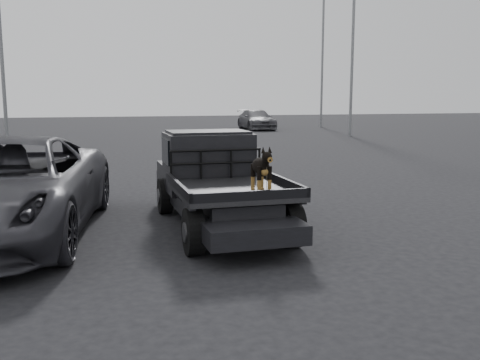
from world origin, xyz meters
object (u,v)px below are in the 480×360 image
object	(u,v)px
parked_suv	(6,188)
distant_car_b	(256,120)
floodlight_mid	(353,31)
floodlight_far	(323,36)
flatbed_ute	(219,203)
dog	(261,170)

from	to	relation	value
parked_suv	distant_car_b	distance (m)	31.89
floodlight_mid	floodlight_far	size ratio (longest dim) A/B	0.88
parked_suv	floodlight_far	distance (m)	36.87
floodlight_far	flatbed_ute	bearing A→B (deg)	-117.69
floodlight_far	distant_car_b	bearing A→B (deg)	-164.92
flatbed_ute	floodlight_mid	xyz separation A→B (m)	(13.58, 20.76, 6.01)
flatbed_ute	floodlight_far	world-z (taller)	floodlight_far
parked_suv	distant_car_b	size ratio (longest dim) A/B	1.25
dog	floodlight_mid	world-z (taller)	floodlight_mid
dog	distant_car_b	distance (m)	31.97
flatbed_ute	floodlight_far	distance (m)	35.31
dog	distant_car_b	xyz separation A→B (m)	(9.64, 30.48, -0.55)
parked_suv	floodlight_mid	size ratio (longest dim) A/B	0.54
floodlight_mid	parked_suv	bearing A→B (deg)	-130.38
flatbed_ute	parked_suv	xyz separation A→B (m)	(-3.82, 0.31, 0.43)
flatbed_ute	distant_car_b	xyz separation A→B (m)	(10.02, 29.04, 0.28)
dog	floodlight_mid	bearing A→B (deg)	59.26
dog	floodlight_mid	distance (m)	26.35
dog	flatbed_ute	bearing A→B (deg)	104.61
flatbed_ute	floodlight_mid	world-z (taller)	floodlight_mid
flatbed_ute	distant_car_b	world-z (taller)	distant_car_b
parked_suv	floodlight_far	bearing A→B (deg)	65.77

